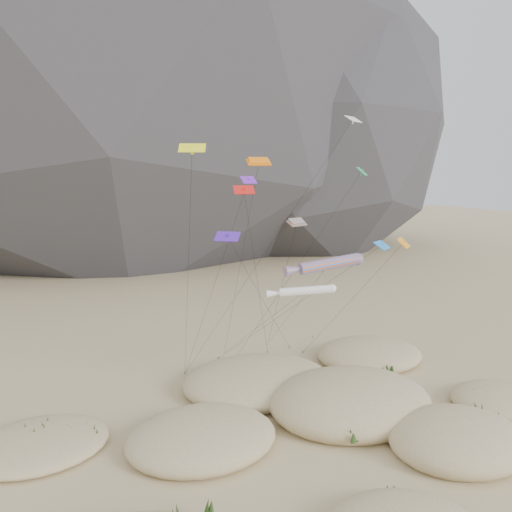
{
  "coord_description": "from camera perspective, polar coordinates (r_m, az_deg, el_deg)",
  "views": [
    {
      "loc": [
        -22.11,
        -30.81,
        22.07
      ],
      "look_at": [
        -2.58,
        12.0,
        14.41
      ],
      "focal_mm": 35.0,
      "sensor_mm": 36.0,
      "label": 1
    }
  ],
  "objects": [
    {
      "name": "white_tube_kite",
      "position": [
        48.08,
        5.37,
        -4.01
      ],
      "size": [
        6.3,
        17.25,
        11.75
      ],
      "color": "white",
      "rests_on": "ground"
    },
    {
      "name": "ground",
      "position": [
        43.87,
        10.32,
        -21.11
      ],
      "size": [
        500.0,
        500.0,
        0.0
      ],
      "primitive_type": "plane",
      "color": "#CCB789",
      "rests_on": "ground"
    },
    {
      "name": "delta_kites",
      "position": [
        49.89,
        6.25,
        6.19
      ],
      "size": [
        25.83,
        17.06,
        28.43
      ],
      "color": "blue",
      "rests_on": "ground"
    },
    {
      "name": "rainbow_tube_kite",
      "position": [
        49.71,
        8.09,
        -0.94
      ],
      "size": [
        8.67,
        17.13,
        14.32
      ],
      "color": "#E95518",
      "rests_on": "ground"
    },
    {
      "name": "dune_grass",
      "position": [
        46.25,
        6.81,
        -18.14
      ],
      "size": [
        42.44,
        26.86,
        1.48
      ],
      "color": "black",
      "rests_on": "ground"
    },
    {
      "name": "dunes",
      "position": [
        46.76,
        6.12,
        -17.89
      ],
      "size": [
        51.35,
        36.23,
        4.59
      ],
      "color": "#CCB789",
      "rests_on": "ground"
    },
    {
      "name": "multi_parafoil",
      "position": [
        51.17,
        4.64,
        3.65
      ],
      "size": [
        3.78,
        12.84,
        17.75
      ],
      "color": "#FC401A",
      "rests_on": "ground"
    },
    {
      "name": "kite_stakes",
      "position": [
        62.71,
        -0.06,
        -11.21
      ],
      "size": [
        19.57,
        4.88,
        0.3
      ],
      "color": "#3F2D1E",
      "rests_on": "ground"
    },
    {
      "name": "orange_parafoil",
      "position": [
        51.93,
        0.27,
        10.45
      ],
      "size": [
        2.69,
        7.87,
        23.89
      ],
      "color": "orange",
      "rests_on": "ground"
    }
  ]
}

